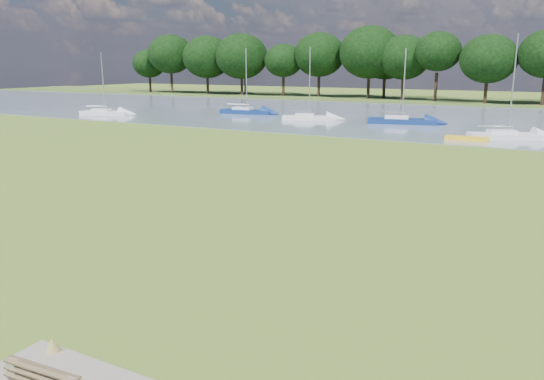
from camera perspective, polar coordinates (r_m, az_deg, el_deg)
The scene contains 10 objects.
ground at distance 21.46m, azimuth 7.25°, elevation -2.88°, with size 220.00×220.00×0.00m, color olive.
river at distance 61.98m, azimuth 21.65°, elevation 6.95°, with size 220.00×40.00×0.10m, color slate.
far_bank at distance 91.74m, azimuth 24.06°, elevation 8.54°, with size 220.00×20.00×0.40m, color #4C6626.
kayak at distance 44.90m, azimuth 20.24°, elevation 5.22°, with size 3.34×0.78×0.33m, color yellow.
tree_line at distance 88.85m, azimuth 18.07°, elevation 13.35°, with size 124.95×9.54×11.55m.
sailboat_3 at distance 55.68m, azimuth 13.74°, elevation 7.42°, with size 6.94×3.34×7.39m.
sailboat_4 at distance 58.10m, azimuth 3.94°, elevation 7.94°, with size 5.97×3.63×7.64m.
sailboat_5 at distance 65.06m, azimuth -2.81°, elevation 8.59°, with size 6.61×2.60×7.69m.
sailboat_6 at distance 47.12m, azimuth 23.97°, elevation 5.57°, with size 6.31×4.11×8.25m.
sailboat_7 at distance 66.75m, azimuth -17.57°, elevation 8.08°, with size 6.13×3.33×7.26m.
Camera 1 is at (7.35, -19.25, 5.99)m, focal length 35.00 mm.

